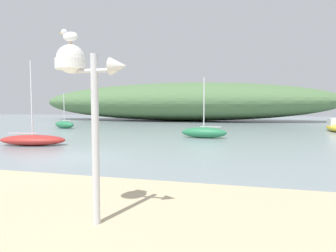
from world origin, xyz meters
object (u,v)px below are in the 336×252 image
(sailboat_mid_channel, at_px, (204,132))
(mast_structure, at_px, (81,77))
(sailboat_far_left, at_px, (33,140))
(motorboat_near_shore, at_px, (335,127))
(seagull_on_radar, at_px, (70,36))
(sailboat_west_reach, at_px, (64,124))

(sailboat_mid_channel, bearing_deg, mast_structure, -89.68)
(sailboat_mid_channel, relative_size, sailboat_far_left, 0.89)
(sailboat_far_left, bearing_deg, motorboat_near_shore, 37.30)
(seagull_on_radar, xyz_separation_m, sailboat_west_reach, (-14.62, 21.12, -2.88))
(motorboat_near_shore, bearing_deg, sailboat_west_reach, -174.08)
(seagull_on_radar, bearing_deg, sailboat_west_reach, 124.69)
(seagull_on_radar, bearing_deg, mast_structure, -0.34)
(sailboat_west_reach, xyz_separation_m, sailboat_far_left, (6.10, -11.83, -0.07))
(motorboat_near_shore, distance_m, sailboat_far_left, 23.81)
(mast_structure, bearing_deg, sailboat_mid_channel, 90.32)
(mast_structure, relative_size, sailboat_mid_channel, 0.71)
(mast_structure, height_order, sailboat_mid_channel, sailboat_mid_channel)
(sailboat_west_reach, height_order, sailboat_far_left, sailboat_far_left)
(seagull_on_radar, height_order, sailboat_far_left, sailboat_far_left)
(mast_structure, distance_m, sailboat_west_reach, 25.89)
(sailboat_mid_channel, height_order, motorboat_near_shore, sailboat_mid_channel)
(sailboat_west_reach, bearing_deg, motorboat_near_shore, 5.92)
(motorboat_near_shore, bearing_deg, mast_structure, -113.33)
(motorboat_near_shore, bearing_deg, sailboat_mid_channel, -141.59)
(sailboat_far_left, bearing_deg, sailboat_west_reach, 117.26)
(sailboat_mid_channel, xyz_separation_m, sailboat_far_left, (-8.63, -6.25, -0.07))
(sailboat_mid_channel, distance_m, sailboat_far_left, 10.65)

